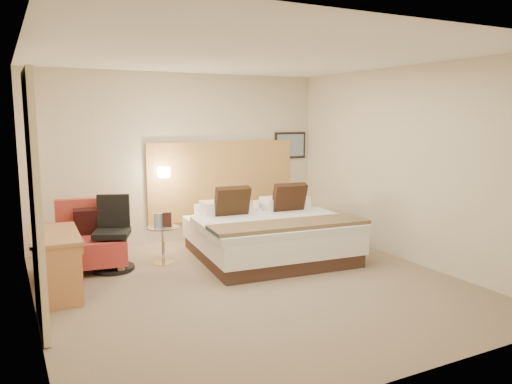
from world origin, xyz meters
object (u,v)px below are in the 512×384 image
bed (269,234)px  lounge_chair (91,242)px  desk (57,246)px  side_table (163,243)px  desk_chair (113,240)px

bed → lounge_chair: bearing=166.3°
bed → desk: 2.89m
bed → side_table: (-1.46, 0.38, -0.05)m
side_table → desk_chair: size_ratio=0.61×
desk → desk_chair: bearing=41.0°
desk → lounge_chair: bearing=58.8°
lounge_chair → side_table: (0.92, -0.20, -0.08)m
side_table → desk: bearing=-156.6°
lounge_chair → side_table: 0.95m
bed → lounge_chair: bed is taller
lounge_chair → bed: bearing=-13.7°
side_table → desk: desk is taller
lounge_chair → desk_chair: desk_chair is taller
desk → desk_chair: size_ratio=1.19×
lounge_chair → side_table: bearing=-12.4°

